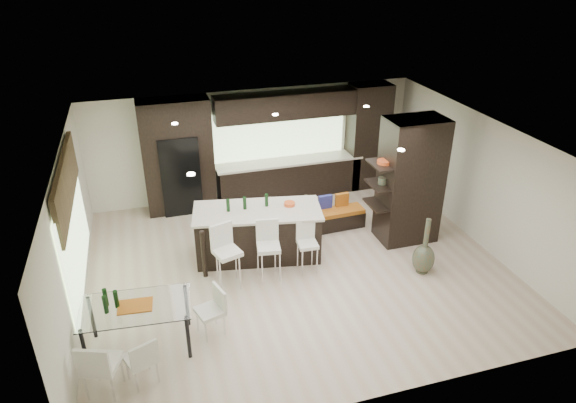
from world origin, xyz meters
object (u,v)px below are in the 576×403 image
object	(u,v)px
kitchen_island	(258,233)
stool_mid	(269,257)
bench	(338,218)
stool_left	(228,263)
dining_table	(139,327)
floor_vase	(425,246)
chair_far	(102,367)
chair_end	(210,314)
stool_right	(307,253)
chair_near	(141,361)

from	to	relation	value
kitchen_island	stool_mid	world-z (taller)	kitchen_island
kitchen_island	bench	bearing A→B (deg)	27.49
stool_left	dining_table	distance (m)	2.06
bench	floor_vase	distance (m)	2.34
chair_far	chair_end	distance (m)	1.82
kitchen_island	chair_far	distance (m)	4.12
stool_right	dining_table	xyz separation A→B (m)	(-3.21, -1.26, -0.02)
dining_table	chair_end	bearing A→B (deg)	5.19
kitchen_island	floor_vase	distance (m)	3.30
dining_table	chair_near	size ratio (longest dim) A/B	2.19
stool_mid	chair_end	distance (m)	1.80
floor_vase	kitchen_island	bearing A→B (deg)	152.89
stool_left	floor_vase	bearing A→B (deg)	-27.43
dining_table	chair_near	distance (m)	0.75
stool_mid	stool_right	xyz separation A→B (m)	(0.78, 0.03, -0.06)
stool_right	floor_vase	bearing A→B (deg)	-13.76
stool_left	floor_vase	distance (m)	3.77
stool_left	stool_right	xyz separation A→B (m)	(1.56, 0.04, -0.08)
stool_right	dining_table	distance (m)	3.45
stool_left	stool_right	distance (m)	1.56
stool_left	stool_mid	size ratio (longest dim) A/B	1.04
kitchen_island	stool_mid	distance (m)	0.86
kitchen_island	floor_vase	bearing A→B (deg)	-16.75
bench	chair_near	bearing A→B (deg)	-144.52
kitchen_island	dining_table	bearing A→B (deg)	-129.01
chair_far	chair_near	bearing A→B (deg)	24.29
dining_table	stool_left	bearing A→B (deg)	41.61
kitchen_island	chair_near	distance (m)	3.74
bench	floor_vase	size ratio (longest dim) A/B	0.99
stool_right	chair_near	bearing A→B (deg)	-144.41
chair_near	floor_vase	bearing A→B (deg)	-7.88
dining_table	chair_far	xyz separation A→B (m)	(-0.52, -0.79, 0.04)
kitchen_island	stool_right	xyz separation A→B (m)	(0.78, -0.83, -0.11)
floor_vase	dining_table	bearing A→B (deg)	-173.79
kitchen_island	stool_left	distance (m)	1.17
stool_left	bench	distance (m)	3.17
stool_right	chair_far	world-z (taller)	chair_far
stool_left	chair_far	size ratio (longest dim) A/B	1.13
stool_mid	floor_vase	bearing A→B (deg)	-3.62
stool_mid	kitchen_island	bearing A→B (deg)	98.76
stool_mid	chair_far	world-z (taller)	stool_mid
chair_far	floor_vase	bearing A→B (deg)	33.66
chair_near	chair_far	xyz separation A→B (m)	(-0.52, -0.03, 0.06)
stool_left	chair_near	distance (m)	2.58
floor_vase	chair_end	size ratio (longest dim) A/B	1.51
chair_far	chair_end	bearing A→B (deg)	46.17
kitchen_island	dining_table	world-z (taller)	kitchen_island
stool_mid	chair_near	world-z (taller)	stool_mid
stool_left	chair_far	world-z (taller)	stool_left
stool_mid	stool_left	bearing A→B (deg)	-170.55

